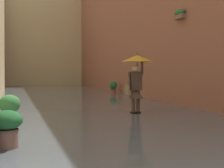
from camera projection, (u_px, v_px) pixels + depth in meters
ground_plane at (72, 99)px, 17.01m from camera, size 74.07×74.07×0.00m
flood_water at (72, 99)px, 17.01m from camera, size 7.88×35.63×0.06m
building_facade_left at (152, 2)px, 18.07m from camera, size 2.04×33.63×10.49m
building_facade_far at (44, 36)px, 31.84m from camera, size 10.68×1.80×9.69m
person_wading at (137, 71)px, 10.93m from camera, size 1.07×1.07×2.06m
potted_plant_mid_left at (113, 87)px, 20.58m from camera, size 0.47×0.47×0.80m
potted_plant_mid_right at (10, 107)px, 9.19m from camera, size 0.59×0.59×0.80m
potted_plant_near_right at (7, 127)px, 6.02m from camera, size 0.57×0.57×0.76m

